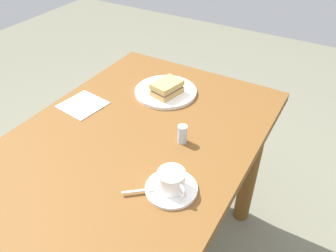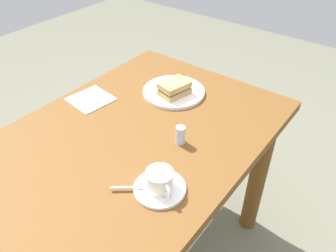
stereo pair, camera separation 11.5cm
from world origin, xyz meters
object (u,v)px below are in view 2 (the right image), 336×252
coffee_cup (160,180)px  spoon (133,187)px  dining_table (135,166)px  sandwich_front (174,88)px  coffee_saucer (160,188)px  sandwich_plate (174,92)px  salt_shaker (181,135)px  napkin (91,99)px

coffee_cup → spoon: size_ratio=1.22×
dining_table → spoon: bearing=-137.3°
sandwich_front → spoon: (-0.47, -0.20, -0.03)m
coffee_saucer → spoon: size_ratio=1.79×
sandwich_plate → coffee_saucer: size_ratio=1.67×
sandwich_plate → salt_shaker: size_ratio=3.83×
dining_table → sandwich_plate: 0.34m
dining_table → napkin: napkin is taller
sandwich_plate → coffee_cup: size_ratio=2.47×
coffee_cup → spoon: 0.08m
dining_table → coffee_saucer: bearing=-121.3°
sandwich_front → coffee_cup: coffee_cup is taller
spoon → napkin: spoon is taller
coffee_saucer → napkin: coffee_saucer is taller
sandwich_front → spoon: size_ratio=1.58×
sandwich_plate → sandwich_front: (-0.02, -0.02, 0.03)m
sandwich_front → dining_table: bearing=-174.2°
dining_table → sandwich_plate: sandwich_plate is taller
dining_table → salt_shaker: 0.25m
spoon → napkin: size_ratio=0.56×
napkin → sandwich_front: bearing=-49.2°
coffee_cup → dining_table: bearing=58.8°
sandwich_front → napkin: bearing=130.8°
dining_table → coffee_saucer: 0.31m
dining_table → salt_shaker: (0.06, -0.16, 0.18)m
coffee_cup → salt_shaker: bearing=20.3°
dining_table → sandwich_plate: (0.30, 0.05, 0.16)m
coffee_saucer → coffee_cup: bearing=-115.7°
spoon → sandwich_plate: bearing=24.2°
dining_table → sandwich_front: (0.28, 0.03, 0.19)m
sandwich_plate → dining_table: bearing=-171.1°
sandwich_front → salt_shaker: sandwich_front is taller
dining_table → sandwich_plate: size_ratio=4.42×
dining_table → coffee_cup: size_ratio=10.90×
dining_table → spoon: size_ratio=13.24×
napkin → salt_shaker: (0.00, -0.44, 0.03)m
sandwich_front → coffee_saucer: size_ratio=0.88×
dining_table → coffee_saucer: size_ratio=7.38×
coffee_saucer → salt_shaker: 0.22m
sandwich_front → coffee_saucer: sandwich_front is taller
coffee_saucer → napkin: (0.20, 0.51, -0.00)m
salt_shaker → sandwich_plate: bearing=40.6°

